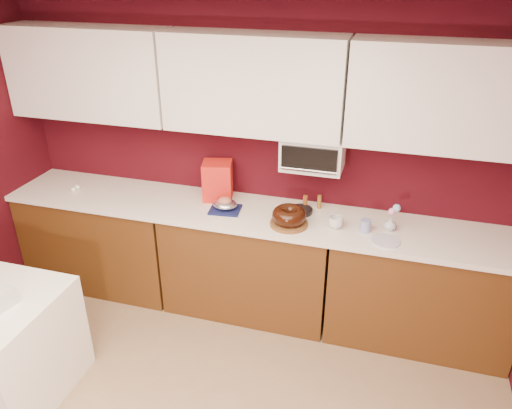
{
  "coord_description": "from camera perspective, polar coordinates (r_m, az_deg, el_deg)",
  "views": [
    {
      "loc": [
        1.01,
        -1.32,
        2.68
      ],
      "look_at": [
        0.09,
        1.84,
        1.02
      ],
      "focal_mm": 35.0,
      "sensor_mm": 36.0,
      "label": 1
    }
  ],
  "objects": [
    {
      "name": "base_cabinet_center",
      "position": [
        4.09,
        -0.82,
        -6.64
      ],
      "size": [
        1.31,
        0.58,
        0.86
      ],
      "primitive_type": "cube",
      "color": "#522E10",
      "rests_on": "floor"
    },
    {
      "name": "flower_blue",
      "position": [
        3.67,
        15.78,
        -0.39
      ],
      "size": [
        0.06,
        0.06,
        0.06
      ],
      "primitive_type": "sphere",
      "color": "#88B9DA",
      "rests_on": "flower_vase"
    },
    {
      "name": "coffee_mug",
      "position": [
        3.65,
        9.11,
        -1.9
      ],
      "size": [
        0.13,
        0.13,
        0.1
      ],
      "primitive_type": "imported",
      "rotation": [
        0.0,
        0.0,
        0.73
      ],
      "color": "silver",
      "rests_on": "countertop"
    },
    {
      "name": "blue_jar",
      "position": [
        3.64,
        12.41,
        -2.38
      ],
      "size": [
        0.09,
        0.09,
        0.09
      ],
      "primitive_type": "cylinder",
      "rotation": [
        0.0,
        0.0,
        -0.12
      ],
      "color": "navy",
      "rests_on": "countertop"
    },
    {
      "name": "pandoro_box",
      "position": [
        4.01,
        -4.41,
        2.74
      ],
      "size": [
        0.27,
        0.26,
        0.31
      ],
      "primitive_type": "cube",
      "rotation": [
        0.0,
        0.0,
        0.24
      ],
      "color": "#B00B1C",
      "rests_on": "countertop"
    },
    {
      "name": "wall_back",
      "position": [
        3.98,
        0.42,
        5.68
      ],
      "size": [
        4.0,
        0.02,
        2.5
      ],
      "primitive_type": "cube",
      "color": "#3E080F",
      "rests_on": "floor"
    },
    {
      "name": "ceiling",
      "position": [
        1.67,
        -22.22,
        18.79
      ],
      "size": [
        4.0,
        4.5,
        0.02
      ],
      "primitive_type": "cube",
      "color": "white",
      "rests_on": "wall_back"
    },
    {
      "name": "upper_cabinet_center",
      "position": [
        3.65,
        -0.28,
        13.6
      ],
      "size": [
        1.31,
        0.33,
        0.7
      ],
      "primitive_type": "cube",
      "color": "white",
      "rests_on": "wall_back"
    },
    {
      "name": "amber_bottle",
      "position": [
        3.9,
        5.65,
        0.3
      ],
      "size": [
        0.04,
        0.04,
        0.1
      ],
      "primitive_type": "cylinder",
      "rotation": [
        0.0,
        0.0,
        -0.25
      ],
      "color": "brown",
      "rests_on": "countertop"
    },
    {
      "name": "egg_right",
      "position": [
        4.47,
        -19.77,
        1.9
      ],
      "size": [
        0.06,
        0.05,
        0.04
      ],
      "primitive_type": "ellipsoid",
      "rotation": [
        0.0,
        0.0,
        0.25
      ],
      "color": "white",
      "rests_on": "countertop"
    },
    {
      "name": "base_cabinet_right",
      "position": [
        3.98,
        18.15,
        -9.26
      ],
      "size": [
        1.31,
        0.58,
        0.86
      ],
      "primitive_type": "cube",
      "color": "#522E10",
      "rests_on": "floor"
    },
    {
      "name": "flower_pink",
      "position": [
        3.66,
        15.26,
        -0.78
      ],
      "size": [
        0.05,
        0.05,
        0.05
      ],
      "primitive_type": "sphere",
      "color": "pink",
      "rests_on": "flower_vase"
    },
    {
      "name": "egg_left",
      "position": [
        4.44,
        -20.15,
        1.63
      ],
      "size": [
        0.06,
        0.05,
        0.04
      ],
      "primitive_type": "ellipsoid",
      "rotation": [
        0.0,
        0.0,
        -0.39
      ],
      "color": "white",
      "rests_on": "countertop"
    },
    {
      "name": "dark_pan",
      "position": [
        3.84,
        5.14,
        -0.69
      ],
      "size": [
        0.22,
        0.22,
        0.03
      ],
      "primitive_type": "cylinder",
      "rotation": [
        0.0,
        0.0,
        0.28
      ],
      "color": "black",
      "rests_on": "countertop"
    },
    {
      "name": "toaster_oven",
      "position": [
        3.71,
        6.54,
        5.97
      ],
      "size": [
        0.45,
        0.3,
        0.25
      ],
      "primitive_type": "cube",
      "color": "white",
      "rests_on": "upper_cabinet_center"
    },
    {
      "name": "bundt_cake",
      "position": [
        3.63,
        3.8,
        -1.27
      ],
      "size": [
        0.28,
        0.28,
        0.1
      ],
      "primitive_type": "torus",
      "rotation": [
        0.0,
        0.0,
        -0.11
      ],
      "color": "black",
      "rests_on": "cake_base"
    },
    {
      "name": "upper_cabinet_right",
      "position": [
        3.52,
        21.44,
        11.31
      ],
      "size": [
        1.31,
        0.33,
        0.7
      ],
      "primitive_type": "cube",
      "color": "white",
      "rests_on": "wall_back"
    },
    {
      "name": "roasted_ham",
      "position": [
        3.83,
        -3.57,
        0.37
      ],
      "size": [
        0.12,
        0.1,
        0.07
      ],
      "primitive_type": "ellipsoid",
      "rotation": [
        0.0,
        0.0,
        -0.14
      ],
      "color": "#BC6B56",
      "rests_on": "foil_ham_nest"
    },
    {
      "name": "countertop",
      "position": [
        3.86,
        -0.86,
        -1.05
      ],
      "size": [
        4.0,
        0.62,
        0.04
      ],
      "primitive_type": "cube",
      "color": "white",
      "rests_on": "base_cabinet_center"
    },
    {
      "name": "upper_cabinet_left",
      "position": [
        4.22,
        -18.49,
        14.07
      ],
      "size": [
        1.31,
        0.33,
        0.7
      ],
      "primitive_type": "cube",
      "color": "white",
      "rests_on": "wall_back"
    },
    {
      "name": "base_cabinet_left",
      "position": [
        4.6,
        -16.94,
        -3.8
      ],
      "size": [
        1.31,
        0.58,
        0.86
      ],
      "primitive_type": "cube",
      "color": "#522E10",
      "rests_on": "floor"
    },
    {
      "name": "amber_bottle_tall",
      "position": [
        3.91,
        7.24,
        0.31
      ],
      "size": [
        0.04,
        0.04,
        0.11
      ],
      "primitive_type": "cylinder",
      "rotation": [
        0.0,
        0.0,
        -0.25
      ],
      "color": "brown",
      "rests_on": "countertop"
    },
    {
      "name": "cake_base",
      "position": [
        3.66,
        3.77,
        -2.19
      ],
      "size": [
        0.32,
        0.32,
        0.03
      ],
      "primitive_type": "cylinder",
      "rotation": [
        0.0,
        0.0,
        -0.18
      ],
      "color": "brown",
      "rests_on": "countertop"
    },
    {
      "name": "toaster_oven_door",
      "position": [
        3.56,
        6.08,
        5.11
      ],
      "size": [
        0.4,
        0.02,
        0.18
      ],
      "primitive_type": "cube",
      "color": "black",
      "rests_on": "toaster_oven"
    },
    {
      "name": "navy_towel",
      "position": [
        3.87,
        -3.55,
        -0.58
      ],
      "size": [
        0.25,
        0.22,
        0.02
      ],
      "primitive_type": "cube",
      "rotation": [
        0.0,
        0.0,
        0.11
      ],
      "color": "#121846",
      "rests_on": "countertop"
    },
    {
      "name": "foil_ham_nest",
      "position": [
        3.85,
        -3.56,
        0.03
      ],
      "size": [
        0.19,
        0.16,
        0.07
      ],
      "primitive_type": "ellipsoid",
      "rotation": [
        0.0,
        0.0,
        -0.03
      ],
      "color": "white",
      "rests_on": "navy_towel"
    },
    {
      "name": "flower_vase",
      "position": [
        3.7,
        15.09,
        -2.06
      ],
      "size": [
        0.09,
        0.09,
        0.11
      ],
      "primitive_type": "imported",
      "rotation": [
        0.0,
        0.0,
        0.35
      ],
      "color": "#AFB9C7",
      "rests_on": "countertop"
    },
    {
      "name": "toaster_oven_handle",
      "position": [
        3.58,
        5.97,
        3.91
      ],
      "size": [
        0.42,
        0.02,
        0.02
      ],
      "primitive_type": "cylinder",
      "rotation": [
        0.0,
        1.57,
        0.0
      ],
      "color": "silver",
      "rests_on": "toaster_oven"
    },
    {
      "name": "china_plate",
      "position": [
        3.57,
        14.57,
        -4.05
      ],
      "size": [
        0.24,
        0.24,
        0.01
      ],
      "primitive_type": "cylinder",
      "rotation": [
        0.0,
        0.0,
        -0.21
      ],
      "color": "silver",
      "rests_on": "countertop"
    }
  ]
}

